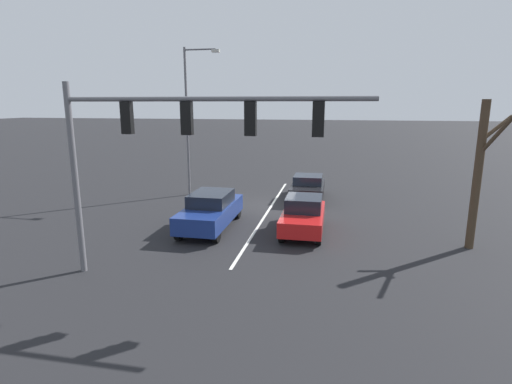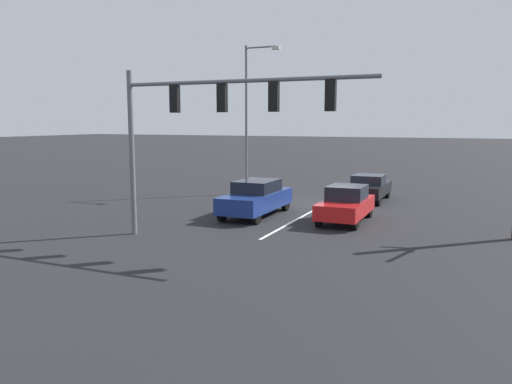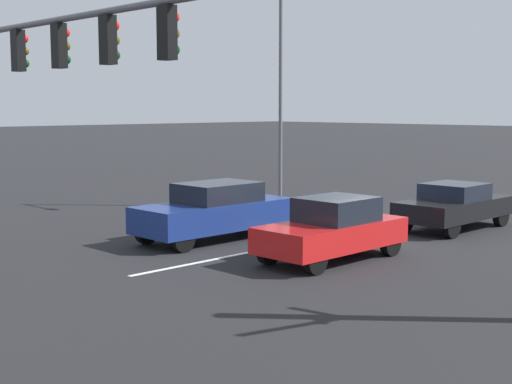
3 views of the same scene
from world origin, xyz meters
The scene contains 8 objects.
ground_plane centered at (0.00, 0.00, 0.00)m, with size 240.00×240.00×0.00m, color black.
lane_stripe_left_divider centered at (0.00, 1.50, 0.01)m, with size 0.12×15.00×0.01m, color silver.
car_navy_midlane_front centered at (2.04, 4.66, 0.83)m, with size 1.85×4.72×1.62m.
car_red_leftlane_front centered at (-2.05, 4.42, 0.77)m, with size 1.72×4.05×1.54m.
car_black_leftlane_second centered at (-1.82, -1.74, 0.74)m, with size 1.83×4.22×1.42m.
traffic_signal_gantry centered at (1.54, 9.98, 4.54)m, with size 9.22×0.37×6.11m.
street_lamp_right_shoulder centered at (5.13, -1.51, 4.95)m, with size 2.13×0.24×8.59m.
bare_tree_near centered at (-8.57, 5.14, 3.06)m, with size 1.29×2.12×5.61m.
Camera 1 is at (-3.28, 21.08, 5.45)m, focal length 28.00 mm.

